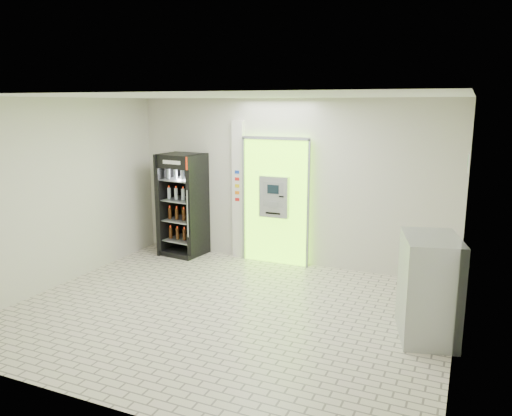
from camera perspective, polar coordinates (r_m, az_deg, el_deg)
The scene contains 7 objects.
ground at distance 7.26m, azimuth -3.37°, elevation -11.75°, with size 6.00×6.00×0.00m, color beige.
room_shell at distance 6.74m, azimuth -3.56°, elevation 2.75°, with size 6.00×6.00×6.00m.
atm_assembly at distance 9.11m, azimuth 2.31°, elevation 0.88°, with size 1.30×0.24×2.33m.
pillar at distance 9.42m, azimuth -2.02°, elevation 2.06°, with size 0.22×0.11×2.60m.
beverage_cooler at distance 9.75m, azimuth -8.32°, elevation 0.16°, with size 0.82×0.76×1.97m.
steel_cabinet at distance 6.67m, azimuth 19.14°, elevation -8.57°, with size 0.88×1.11×1.31m.
exit_sign at distance 7.36m, azimuth 23.14°, elevation 4.80°, with size 0.02×0.22×0.26m.
Camera 1 is at (3.05, -5.91, 2.91)m, focal length 35.00 mm.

